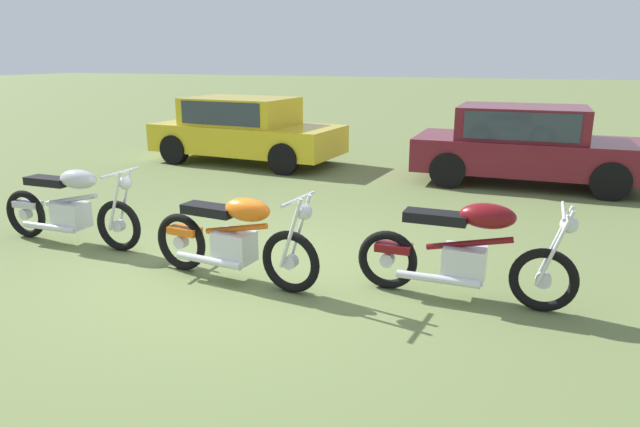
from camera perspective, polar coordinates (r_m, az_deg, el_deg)
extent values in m
plane|color=olive|center=(6.37, -8.10, -5.80)|extent=(120.00, 120.00, 0.00)
torus|color=black|center=(7.30, -19.58, -1.17)|extent=(0.63, 0.09, 0.63)
torus|color=black|center=(8.33, -27.47, -0.04)|extent=(0.63, 0.09, 0.63)
cylinder|color=silver|center=(7.30, -19.58, -1.17)|extent=(0.14, 0.10, 0.14)
cylinder|color=silver|center=(8.33, -27.47, -0.04)|extent=(0.14, 0.10, 0.14)
cylinder|color=silver|center=(7.25, -19.00, 1.48)|extent=(0.27, 0.04, 0.74)
cylinder|color=silver|center=(7.11, -19.92, 1.15)|extent=(0.27, 0.04, 0.74)
cube|color=silver|center=(7.77, -23.74, -0.13)|extent=(0.40, 0.30, 0.32)
cylinder|color=#B7BABF|center=(7.70, -23.74, 1.28)|extent=(0.82, 0.06, 0.23)
ellipsoid|color=#B7BABF|center=(7.54, -23.14, 3.18)|extent=(0.52, 0.26, 0.24)
cube|color=black|center=(7.89, -25.62, 2.96)|extent=(0.60, 0.24, 0.10)
cube|color=#B7BABF|center=(8.26, -27.31, 0.86)|extent=(0.36, 0.18, 0.08)
cylinder|color=silver|center=(7.08, -19.45, 3.90)|extent=(0.03, 0.64, 0.03)
sphere|color=silver|center=(7.07, -18.99, 2.92)|extent=(0.16, 0.16, 0.16)
cylinder|color=silver|center=(7.85, -25.58, -1.25)|extent=(0.80, 0.08, 0.08)
torus|color=black|center=(5.68, -2.99, -4.87)|extent=(0.65, 0.16, 0.65)
torus|color=black|center=(6.45, -13.78, -2.79)|extent=(0.65, 0.16, 0.65)
cylinder|color=silver|center=(5.68, -2.99, -4.87)|extent=(0.15, 0.11, 0.14)
cylinder|color=silver|center=(6.45, -13.78, -2.79)|extent=(0.15, 0.11, 0.14)
cylinder|color=silver|center=(5.62, -2.05, -1.55)|extent=(0.27, 0.06, 0.73)
cylinder|color=silver|center=(5.47, -2.96, -2.04)|extent=(0.27, 0.06, 0.73)
cube|color=silver|center=(6.01, -8.60, -3.30)|extent=(0.43, 0.34, 0.32)
cylinder|color=orange|center=(5.93, -8.44, -1.52)|extent=(0.76, 0.14, 0.22)
ellipsoid|color=orange|center=(5.79, -7.31, 0.38)|extent=(0.54, 0.31, 0.24)
cube|color=black|center=(6.08, -11.05, 0.37)|extent=(0.62, 0.30, 0.10)
cube|color=orange|center=(6.37, -13.45, -1.68)|extent=(0.38, 0.22, 0.08)
cylinder|color=silver|center=(5.44, -2.17, 1.46)|extent=(0.10, 0.64, 0.03)
sphere|color=silver|center=(5.44, -1.60, 0.16)|extent=(0.18, 0.18, 0.16)
cylinder|color=silver|center=(6.06, -11.13, -4.66)|extent=(0.80, 0.16, 0.08)
torus|color=black|center=(5.66, 21.54, -6.24)|extent=(0.62, 0.09, 0.62)
torus|color=black|center=(5.81, 6.79, -4.64)|extent=(0.62, 0.09, 0.62)
cylinder|color=silver|center=(5.66, 21.54, -6.24)|extent=(0.14, 0.10, 0.14)
cylinder|color=silver|center=(5.81, 6.79, -4.64)|extent=(0.14, 0.10, 0.14)
cylinder|color=silver|center=(5.63, 22.50, -2.80)|extent=(0.27, 0.04, 0.75)
cylinder|color=silver|center=(5.46, 22.51, -3.36)|extent=(0.27, 0.04, 0.75)
cube|color=silver|center=(5.66, 14.31, -4.82)|extent=(0.40, 0.30, 0.32)
cylinder|color=maroon|center=(5.59, 14.75, -2.93)|extent=(0.81, 0.06, 0.23)
ellipsoid|color=maroon|center=(5.50, 16.50, -0.25)|extent=(0.52, 0.26, 0.24)
cube|color=black|center=(5.57, 11.54, -0.36)|extent=(0.60, 0.24, 0.10)
cube|color=maroon|center=(5.75, 7.41, -3.40)|extent=(0.36, 0.18, 0.08)
cylinder|color=silver|center=(5.46, 23.28, 0.24)|extent=(0.04, 0.64, 0.03)
sphere|color=silver|center=(5.49, 23.77, -1.03)|extent=(0.16, 0.16, 0.16)
cylinder|color=silver|center=(5.59, 11.75, -6.46)|extent=(0.80, 0.08, 0.08)
cube|color=gold|center=(12.77, -7.33, 7.53)|extent=(4.27, 2.06, 0.60)
cube|color=gold|center=(12.79, -8.00, 10.14)|extent=(2.39, 1.75, 0.60)
cube|color=#2D3842|center=(12.79, -8.00, 10.22)|extent=(2.05, 1.76, 0.48)
cylinder|color=black|center=(12.86, -0.10, 6.67)|extent=(0.65, 0.27, 0.64)
cylinder|color=black|center=(11.42, -3.63, 5.51)|extent=(0.65, 0.27, 0.64)
cylinder|color=black|center=(14.24, -10.24, 7.30)|extent=(0.65, 0.27, 0.64)
cylinder|color=black|center=(12.96, -14.43, 6.25)|extent=(0.65, 0.27, 0.64)
cube|color=maroon|center=(11.19, 20.15, 5.59)|extent=(4.06, 1.83, 0.60)
cube|color=maroon|center=(11.12, 19.65, 8.60)|extent=(2.24, 1.63, 0.60)
cube|color=#2D3842|center=(11.12, 19.66, 8.70)|extent=(1.91, 1.66, 0.48)
cylinder|color=black|center=(12.12, 26.38, 4.51)|extent=(0.64, 0.23, 0.64)
cylinder|color=black|center=(10.49, 27.16, 2.92)|extent=(0.64, 0.23, 0.64)
cylinder|color=black|center=(12.14, 13.86, 5.69)|extent=(0.64, 0.23, 0.64)
cylinder|color=black|center=(10.50, 12.71, 4.28)|extent=(0.64, 0.23, 0.64)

